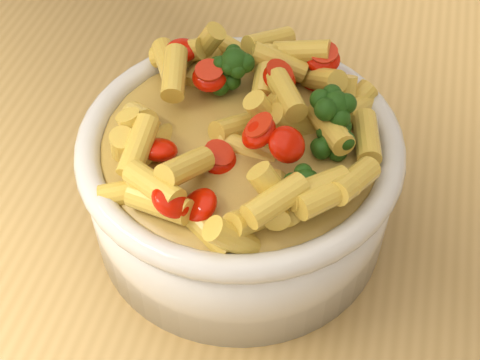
# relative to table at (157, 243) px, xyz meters

# --- Properties ---
(table) EXTENTS (1.20, 0.80, 0.90)m
(table) POSITION_rel_table_xyz_m (0.00, 0.00, 0.00)
(table) COLOR #AE874A
(table) RESTS_ON ground
(serving_bowl) EXTENTS (0.25, 0.25, 0.11)m
(serving_bowl) POSITION_rel_table_xyz_m (0.10, -0.03, 0.16)
(serving_bowl) COLOR silver
(serving_bowl) RESTS_ON table
(pasta_salad) EXTENTS (0.20, 0.20, 0.04)m
(pasta_salad) POSITION_rel_table_xyz_m (0.10, -0.03, 0.22)
(pasta_salad) COLOR #E3CC47
(pasta_salad) RESTS_ON serving_bowl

